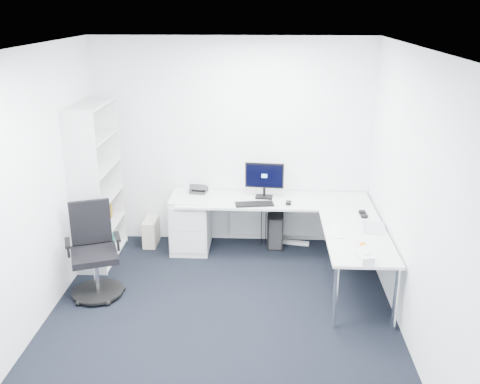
{
  "coord_description": "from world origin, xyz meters",
  "views": [
    {
      "loc": [
        0.42,
        -4.64,
        3.06
      ],
      "look_at": [
        0.15,
        1.05,
        1.05
      ],
      "focal_mm": 40.0,
      "sensor_mm": 36.0,
      "label": 1
    }
  ],
  "objects_px": {
    "task_chair": "(94,253)",
    "monitor": "(264,180)",
    "l_desk": "(274,236)",
    "bookshelf": "(97,183)",
    "laptop": "(375,218)"
  },
  "relations": [
    {
      "from": "l_desk",
      "to": "task_chair",
      "type": "relative_size",
      "value": 2.34
    },
    {
      "from": "l_desk",
      "to": "bookshelf",
      "type": "relative_size",
      "value": 1.23
    },
    {
      "from": "monitor",
      "to": "laptop",
      "type": "relative_size",
      "value": 1.4
    },
    {
      "from": "task_chair",
      "to": "monitor",
      "type": "distance_m",
      "value": 2.29
    },
    {
      "from": "l_desk",
      "to": "task_chair",
      "type": "xyz_separation_m",
      "value": [
        -1.95,
        -0.9,
        0.17
      ]
    },
    {
      "from": "task_chair",
      "to": "monitor",
      "type": "relative_size",
      "value": 2.12
    },
    {
      "from": "bookshelf",
      "to": "monitor",
      "type": "xyz_separation_m",
      "value": [
        2.05,
        0.35,
        -0.04
      ]
    },
    {
      "from": "l_desk",
      "to": "task_chair",
      "type": "distance_m",
      "value": 2.16
    },
    {
      "from": "l_desk",
      "to": "bookshelf",
      "type": "height_order",
      "value": "bookshelf"
    },
    {
      "from": "monitor",
      "to": "bookshelf",
      "type": "bearing_deg",
      "value": -164.5
    },
    {
      "from": "task_chair",
      "to": "laptop",
      "type": "height_order",
      "value": "task_chair"
    },
    {
      "from": "task_chair",
      "to": "laptop",
      "type": "distance_m",
      "value": 3.08
    },
    {
      "from": "l_desk",
      "to": "bookshelf",
      "type": "bearing_deg",
      "value": 178.68
    },
    {
      "from": "bookshelf",
      "to": "task_chair",
      "type": "height_order",
      "value": "bookshelf"
    },
    {
      "from": "l_desk",
      "to": "laptop",
      "type": "height_order",
      "value": "laptop"
    }
  ]
}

